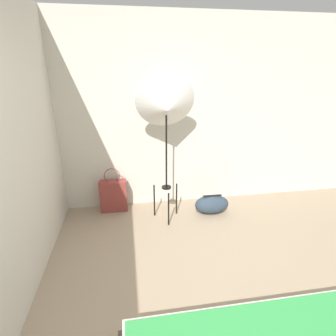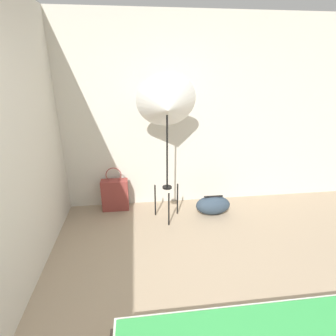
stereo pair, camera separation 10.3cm
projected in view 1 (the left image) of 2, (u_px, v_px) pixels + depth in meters
wall_back at (175, 116)px, 3.62m from camera, size 8.00×0.05×2.60m
photo_umbrella at (166, 107)px, 3.06m from camera, size 0.72×0.49×1.88m
tote_bag at (114, 195)px, 3.71m from camera, size 0.37×0.16×0.64m
duffel_bag at (212, 204)px, 3.67m from camera, size 0.48×0.27×0.27m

